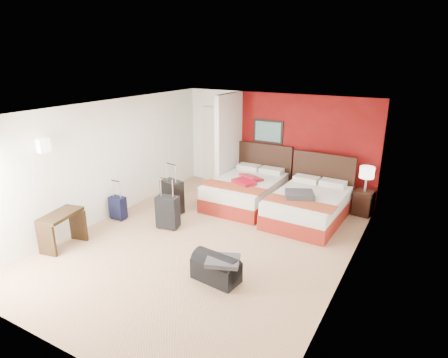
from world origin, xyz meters
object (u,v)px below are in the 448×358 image
Objects in this scene: suitcase_navy at (118,209)px; nightstand at (363,203)px; bed_left at (245,192)px; bed_right at (308,207)px; suitcase_black at (172,198)px; duffel_bag at (216,269)px; suitcase_charcoal at (168,213)px; desk at (63,230)px; red_suitcase_open at (248,180)px; table_lamp at (366,179)px.

nightstand is at bearing 30.84° from suitcase_navy.
bed_left reaches higher than bed_right.
suitcase_black reaches higher than bed_right.
duffel_bag is at bearing -19.23° from suitcase_navy.
duffel_bag is (-1.51, -3.83, -0.09)m from nightstand.
desk is at bearing -136.82° from suitcase_charcoal.
bed_right is 2.77× the size of red_suitcase_open.
table_lamp is at bearing 0.00° from nightstand.
desk is at bearing -96.05° from red_suitcase_open.
desk is at bearing -164.62° from duffel_bag.
suitcase_charcoal is at bearing -140.99° from bed_right.
suitcase_charcoal reaches higher than bed_left.
desk is (-4.49, -4.28, -0.48)m from table_lamp.
suitcase_charcoal is (-3.32, -2.68, -0.50)m from table_lamp.
red_suitcase_open is 2.07m from suitcase_charcoal.
bed_right is 1.50m from red_suitcase_open.
suitcase_navy is at bearing 168.88° from duffel_bag.
bed_right is at bearing 27.09° from suitcase_navy.
red_suitcase_open reaches higher than duffel_bag.
table_lamp is at bearing 32.34° from desk.
duffel_bag is 0.91× the size of desk.
suitcase_charcoal is 0.80× the size of desk.
bed_right is (1.56, -0.18, -0.00)m from bed_left.
suitcase_navy is (-4.53, -2.86, -0.59)m from table_lamp.
suitcase_charcoal is (-3.32, -2.68, 0.05)m from nightstand.
suitcase_charcoal reaches higher than suitcase_navy.
bed_right is 4.18× the size of suitcase_navy.
nightstand is at bearing 42.37° from suitcase_black.
table_lamp reaches higher than bed_right.
table_lamp reaches higher than bed_left.
red_suitcase_open reaches higher than bed_right.
suitcase_navy is (-2.10, -2.02, -0.41)m from red_suitcase_open.
red_suitcase_open is at bearing 42.44° from suitcase_navy.
duffel_bag is (0.92, -2.99, -0.46)m from red_suitcase_open.
suitcase_navy is at bearing -149.15° from bed_right.
desk is (-1.96, -3.54, 0.04)m from bed_left.
red_suitcase_open reaches higher than suitcase_navy.
suitcase_black is 1.53× the size of suitcase_navy.
nightstand is 1.00× the size of table_lamp.
bed_left is 2.47× the size of desk.
table_lamp reaches higher than suitcase_navy.
red_suitcase_open is 1.51× the size of suitcase_navy.
suitcase_charcoal is 0.87× the size of duffel_bag.
bed_right is at bearing 86.16° from duffel_bag.
suitcase_black is (-2.74, -1.09, 0.07)m from bed_right.
bed_right is at bearing 32.34° from desk.
suitcase_black reaches higher than desk.
suitcase_black reaches higher than suitcase_charcoal.
bed_left is 2.91m from suitcase_navy.
suitcase_navy is at bearing -140.62° from nightstand.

